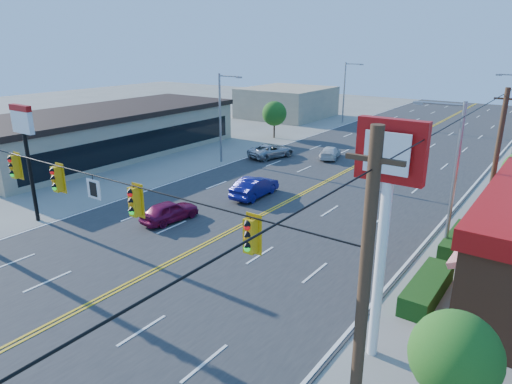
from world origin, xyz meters
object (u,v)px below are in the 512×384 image
Objects in this scene: signal_span at (75,197)px; car_white at (330,153)px; car_blue at (255,188)px; car_silver at (271,151)px; pizza_hut_sign at (25,139)px; car_magenta at (170,212)px; kfc_pylon at (387,195)px.

car_white is at bearing 96.10° from signal_span.
car_blue is 11.66m from car_silver.
car_silver is at bearing 106.85° from signal_span.
pizza_hut_sign is at bearing 50.79° from car_blue.
car_white is at bearing -85.80° from car_magenta.
kfc_pylon is 29.10m from car_white.
pizza_hut_sign reaches higher than car_magenta.
car_blue is 0.92× the size of car_silver.
kfc_pylon reaches higher than car_silver.
pizza_hut_sign is 1.45× the size of car_silver.
pizza_hut_sign is 1.76× the size of car_white.
kfc_pylon is 16.70m from car_magenta.
car_magenta is 17.61m from car_silver.
car_magenta is at bearing 162.78° from kfc_pylon.
car_silver is (-5.44, 10.31, -0.06)m from car_blue.
signal_span is at bearing 95.87° from car_blue.
car_blue reaches higher than car_silver.
car_white is (7.80, 24.80, -4.62)m from pizza_hut_sign.
pizza_hut_sign is at bearing 56.23° from car_white.
car_magenta is 20.14m from car_white.
signal_span reaches higher than pizza_hut_sign.
car_blue is 1.12× the size of car_white.
kfc_pylon is 1.80× the size of car_silver.
signal_span is 6.24× the size of car_white.
car_blue is at bearing 53.68° from pizza_hut_sign.
pizza_hut_sign is 22.53m from car_silver.
car_blue is (-13.51, 11.54, -5.32)m from kfc_pylon.
pizza_hut_sign is 15.00m from car_blue.
signal_span is at bearing 79.80° from car_white.
pizza_hut_sign is 1.57× the size of car_blue.
car_magenta is 0.97× the size of car_white.
signal_span reaches higher than car_white.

